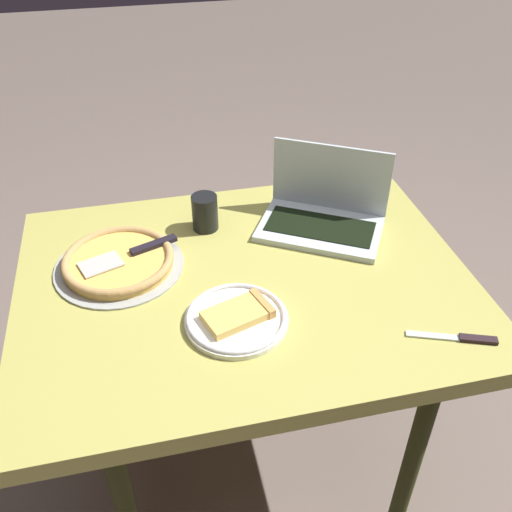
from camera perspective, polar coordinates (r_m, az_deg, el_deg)
The scene contains 7 objects.
ground_plane at distance 2.03m, azimuth -0.82°, elevation -19.17°, with size 12.00×12.00×0.00m, color #6F6057.
dining_table at distance 1.49m, azimuth -1.05°, elevation -4.29°, with size 1.15×0.87×0.77m.
laptop at distance 1.62m, azimuth 6.82°, elevation 4.46°, with size 0.40×0.36×0.22m.
pizza_plate at distance 1.32m, azimuth -1.92°, elevation -6.22°, with size 0.24×0.24×0.04m.
pizza_tray at distance 1.51m, azimuth -13.68°, elevation -0.54°, with size 0.34×0.34×0.04m.
table_knife at distance 1.37m, azimuth 19.96°, elevation -7.78°, with size 0.20×0.09×0.01m.
drink_cup at distance 1.60m, azimuth -5.18°, elevation 4.43°, with size 0.07×0.07×0.10m.
Camera 1 is at (-0.22, -1.09, 1.70)m, focal length 39.68 mm.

